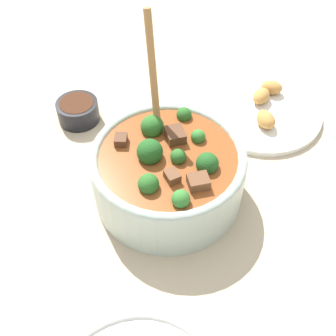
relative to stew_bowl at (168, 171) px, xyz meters
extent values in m
plane|color=#C6B293|center=(0.00, 0.00, -0.06)|extent=(4.00, 4.00, 0.00)
cylinder|color=#B2C6BC|center=(0.00, 0.00, -0.01)|extent=(0.26, 0.26, 0.10)
torus|color=#B2C6BC|center=(0.00, 0.00, 0.04)|extent=(0.26, 0.26, 0.02)
cylinder|color=brown|center=(0.00, 0.00, 0.00)|extent=(0.23, 0.23, 0.07)
sphere|color=#235B23|center=(-0.02, -0.02, 0.05)|extent=(0.04, 0.04, 0.04)
cylinder|color=#6B9956|center=(-0.02, -0.02, 0.02)|extent=(0.01, 0.01, 0.02)
sphere|color=#235B23|center=(0.07, 0.01, 0.05)|extent=(0.04, 0.04, 0.04)
cylinder|color=#6B9956|center=(0.07, 0.01, 0.02)|extent=(0.01, 0.01, 0.02)
sphere|color=#387F33|center=(0.02, 0.06, 0.04)|extent=(0.02, 0.02, 0.02)
cylinder|color=#6B9956|center=(0.02, 0.06, 0.03)|extent=(0.01, 0.01, 0.01)
sphere|color=#2D6B28|center=(0.02, 0.00, 0.05)|extent=(0.03, 0.03, 0.03)
cylinder|color=#6B9956|center=(0.02, 0.00, 0.03)|extent=(0.01, 0.01, 0.01)
sphere|color=#387F33|center=(0.06, -0.07, 0.05)|extent=(0.03, 0.03, 0.03)
cylinder|color=#6B9956|center=(0.06, -0.07, 0.03)|extent=(0.01, 0.01, 0.01)
sphere|color=#2D6B28|center=(0.01, -0.07, 0.05)|extent=(0.03, 0.03, 0.03)
cylinder|color=#6B9956|center=(0.01, -0.07, 0.02)|extent=(0.01, 0.01, 0.01)
sphere|color=#2D6B28|center=(-0.05, 0.04, 0.05)|extent=(0.04, 0.04, 0.04)
cylinder|color=#6B9956|center=(-0.05, 0.04, 0.02)|extent=(0.01, 0.01, 0.02)
sphere|color=#2D6B28|center=(-0.02, 0.09, 0.04)|extent=(0.03, 0.03, 0.03)
cylinder|color=#6B9956|center=(-0.02, 0.09, 0.02)|extent=(0.01, 0.01, 0.01)
cube|color=brown|center=(-0.08, -0.02, 0.04)|extent=(0.03, 0.03, 0.02)
cube|color=brown|center=(0.07, -0.03, 0.04)|extent=(0.04, 0.04, 0.02)
cube|color=brown|center=(-0.01, 0.04, 0.04)|extent=(0.05, 0.05, 0.03)
cube|color=brown|center=(0.03, -0.04, 0.04)|extent=(0.03, 0.03, 0.02)
ellipsoid|color=#A87A47|center=(-0.05, 0.04, 0.03)|extent=(0.04, 0.03, 0.01)
cylinder|color=#A87A47|center=(-0.06, 0.06, 0.13)|extent=(0.05, 0.05, 0.20)
cylinder|color=black|center=(-0.26, 0.07, -0.04)|extent=(0.08, 0.08, 0.04)
cylinder|color=#472819|center=(-0.26, 0.07, -0.02)|extent=(0.07, 0.07, 0.02)
cylinder|color=white|center=(0.06, 0.28, -0.05)|extent=(0.25, 0.25, 0.01)
ellipsoid|color=#CC8E47|center=(0.05, 0.31, -0.03)|extent=(0.03, 0.05, 0.03)
ellipsoid|color=#CC8E47|center=(0.06, 0.35, -0.03)|extent=(0.05, 0.04, 0.03)
ellipsoid|color=#CC8E47|center=(0.08, 0.24, -0.03)|extent=(0.06, 0.06, 0.03)
camera|label=1|loc=(0.24, -0.40, 0.53)|focal=45.00mm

